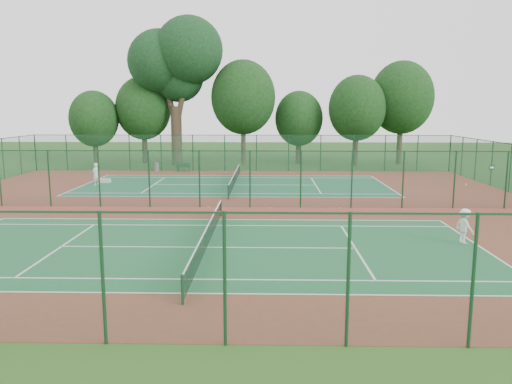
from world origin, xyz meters
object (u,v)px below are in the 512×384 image
trash_bin (157,167)px  bench (183,167)px  player_near (465,226)px  player_far (96,174)px  big_tree (176,61)px  kit_bag (105,181)px

trash_bin → bench: (2.61, -0.26, 0.02)m
player_near → trash_bin: player_near is taller
player_far → big_tree: bearing=-172.4°
bench → big_tree: (-1.56, 6.25, 10.48)m
player_far → big_tree: big_tree is taller
bench → player_far: bearing=-116.2°
trash_bin → big_tree: (1.05, 5.99, 10.50)m
bench → kit_bag: (-5.16, -7.39, -0.28)m
trash_bin → big_tree: big_tree is taller
big_tree → kit_bag: bearing=-104.8°
player_near → big_tree: big_tree is taller
trash_bin → kit_bag: (-2.54, -7.65, -0.26)m
player_far → trash_bin: (2.82, 9.00, -0.46)m
player_far → trash_bin: player_far is taller
bench → big_tree: 12.30m
player_near → player_far: size_ratio=0.90×
kit_bag → trash_bin: bearing=75.9°
player_near → player_far: player_far is taller
player_near → player_far: bearing=30.2°
bench → kit_bag: bearing=-119.2°
trash_bin → big_tree: size_ratio=0.05×
bench → kit_bag: bench is taller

